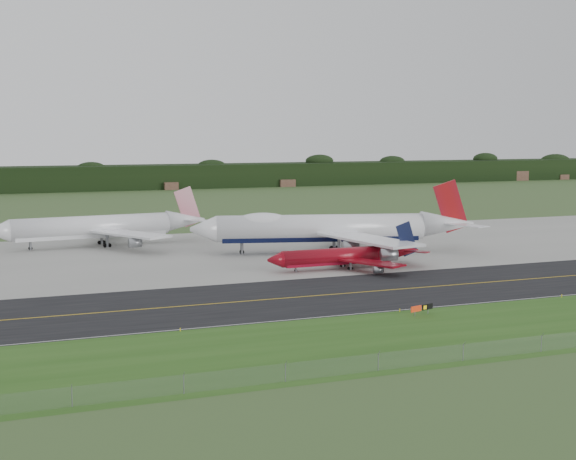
{
  "coord_description": "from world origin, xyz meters",
  "views": [
    {
      "loc": [
        -61.69,
        -132.15,
        28.75
      ],
      "look_at": [
        -3.05,
        22.0,
        8.54
      ],
      "focal_mm": 50.0,
      "sensor_mm": 36.0,
      "label": 1
    }
  ],
  "objects_px": {
    "jet_ba_747": "(331,228)",
    "jet_red_737": "(346,256)",
    "taxiway_sign": "(422,308)",
    "jet_star_tail": "(103,227)"
  },
  "relations": [
    {
      "from": "jet_ba_747",
      "to": "jet_star_tail",
      "type": "height_order",
      "value": "jet_ba_747"
    },
    {
      "from": "jet_ba_747",
      "to": "taxiway_sign",
      "type": "height_order",
      "value": "jet_ba_747"
    },
    {
      "from": "jet_red_737",
      "to": "taxiway_sign",
      "type": "relative_size",
      "value": 7.58
    },
    {
      "from": "taxiway_sign",
      "to": "jet_ba_747",
      "type": "bearing_deg",
      "value": 78.61
    },
    {
      "from": "jet_star_tail",
      "to": "jet_red_737",
      "type": "bearing_deg",
      "value": -50.7
    },
    {
      "from": "jet_red_737",
      "to": "jet_star_tail",
      "type": "relative_size",
      "value": 0.64
    },
    {
      "from": "jet_ba_747",
      "to": "jet_red_737",
      "type": "bearing_deg",
      "value": -105.36
    },
    {
      "from": "taxiway_sign",
      "to": "jet_red_737",
      "type": "bearing_deg",
      "value": 80.63
    },
    {
      "from": "jet_ba_747",
      "to": "jet_red_737",
      "type": "distance_m",
      "value": 22.79
    },
    {
      "from": "jet_ba_747",
      "to": "jet_star_tail",
      "type": "relative_size",
      "value": 1.24
    }
  ]
}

